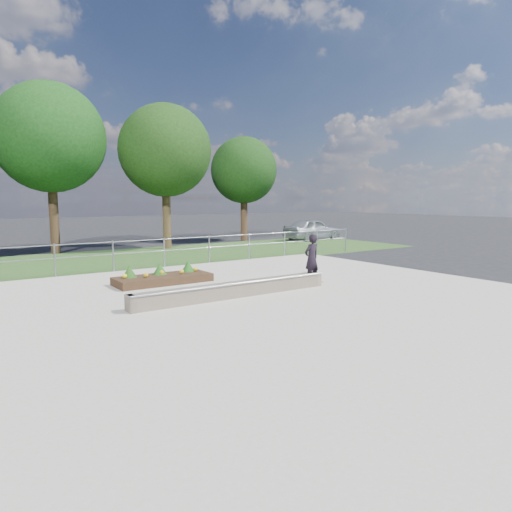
{
  "coord_description": "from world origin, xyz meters",
  "views": [
    {
      "loc": [
        -7.15,
        -9.07,
        2.74
      ],
      "look_at": [
        0.2,
        1.5,
        1.1
      ],
      "focal_mm": 32.0,
      "sensor_mm": 36.0,
      "label": 1
    }
  ],
  "objects_px": {
    "parked_car": "(312,229)",
    "planter_bed": "(163,277)",
    "grind_ledge": "(235,290)",
    "skateboarder": "(312,259)"
  },
  "relations": [
    {
      "from": "planter_bed",
      "to": "skateboarder",
      "type": "bearing_deg",
      "value": -39.52
    },
    {
      "from": "skateboarder",
      "to": "planter_bed",
      "type": "bearing_deg",
      "value": 140.48
    },
    {
      "from": "grind_ledge",
      "to": "parked_car",
      "type": "distance_m",
      "value": 18.13
    },
    {
      "from": "skateboarder",
      "to": "parked_car",
      "type": "relative_size",
      "value": 0.38
    },
    {
      "from": "grind_ledge",
      "to": "planter_bed",
      "type": "xyz_separation_m",
      "value": [
        -0.79,
        3.08,
        -0.02
      ]
    },
    {
      "from": "grind_ledge",
      "to": "skateboarder",
      "type": "height_order",
      "value": "skateboarder"
    },
    {
      "from": "parked_car",
      "to": "planter_bed",
      "type": "bearing_deg",
      "value": 117.75
    },
    {
      "from": "grind_ledge",
      "to": "parked_car",
      "type": "xyz_separation_m",
      "value": [
        13.54,
        12.05,
        0.44
      ]
    },
    {
      "from": "planter_bed",
      "to": "grind_ledge",
      "type": "bearing_deg",
      "value": -75.64
    },
    {
      "from": "planter_bed",
      "to": "parked_car",
      "type": "relative_size",
      "value": 0.72
    }
  ]
}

